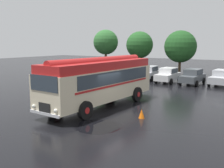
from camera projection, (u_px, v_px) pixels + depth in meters
ground_plane at (102, 109)px, 17.67m from camera, size 120.00×120.00×0.00m
vintage_bus at (100, 80)px, 18.30m from camera, size 3.22×10.23×3.49m
car_near_left at (149, 73)px, 32.21m from camera, size 2.17×4.30×1.66m
car_mid_left at (168, 75)px, 29.92m from camera, size 1.97×4.21×1.66m
car_mid_right at (193, 76)px, 28.53m from camera, size 2.09×4.27×1.66m
car_far_right at (222, 77)px, 27.66m from camera, size 2.21×4.32×1.66m
tree_far_left at (106, 43)px, 41.21m from camera, size 3.90×3.90×6.55m
tree_left_of_centre at (140, 45)px, 38.94m from camera, size 4.00×4.00×6.19m
tree_centre at (180, 47)px, 34.96m from camera, size 4.28×4.28×6.13m
traffic_cone at (142, 114)px, 15.58m from camera, size 0.36×0.36×0.55m
puddle_patch at (98, 126)px, 14.07m from camera, size 2.52×2.52×0.01m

